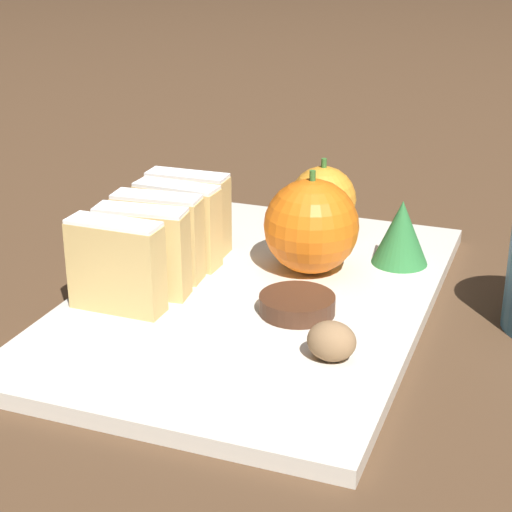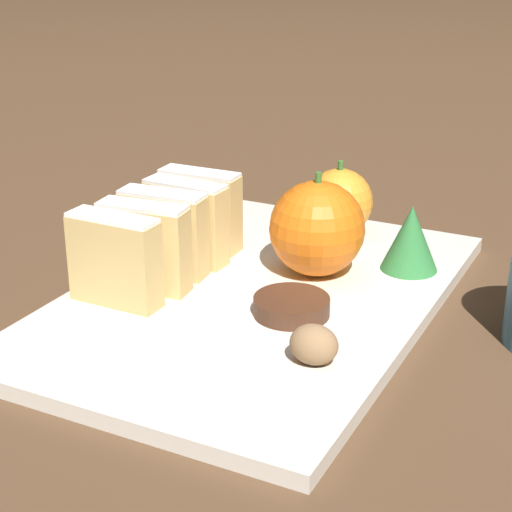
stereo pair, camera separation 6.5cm
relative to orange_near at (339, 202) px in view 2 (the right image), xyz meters
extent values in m
plane|color=#513823|center=(-0.01, -0.15, -0.04)|extent=(6.00, 6.00, 0.00)
cube|color=silver|center=(-0.01, -0.15, -0.04)|extent=(0.26, 0.39, 0.01)
cube|color=tan|center=(-0.09, -0.21, 0.00)|extent=(0.07, 0.02, 0.07)
cube|color=white|center=(-0.09, -0.21, 0.04)|extent=(0.07, 0.02, 0.00)
cube|color=tan|center=(-0.09, -0.18, 0.00)|extent=(0.07, 0.03, 0.07)
cube|color=white|center=(-0.09, -0.18, 0.04)|extent=(0.07, 0.03, 0.00)
cube|color=tan|center=(-0.09, -0.15, 0.00)|extent=(0.07, 0.03, 0.07)
cube|color=white|center=(-0.09, -0.15, 0.04)|extent=(0.07, 0.03, 0.00)
cube|color=tan|center=(-0.09, -0.12, 0.00)|extent=(0.07, 0.03, 0.07)
cube|color=white|center=(-0.09, -0.12, 0.04)|extent=(0.07, 0.03, 0.00)
cube|color=tan|center=(-0.09, -0.09, 0.00)|extent=(0.07, 0.03, 0.07)
cube|color=white|center=(-0.09, -0.09, 0.04)|extent=(0.07, 0.02, 0.00)
sphere|color=orange|center=(0.00, 0.00, 0.00)|extent=(0.06, 0.06, 0.06)
cylinder|color=#38702D|center=(0.00, 0.00, 0.03)|extent=(0.01, 0.01, 0.01)
sphere|color=orange|center=(0.02, -0.09, 0.01)|extent=(0.08, 0.08, 0.08)
cylinder|color=#38702D|center=(0.02, -0.09, 0.05)|extent=(0.00, 0.01, 0.01)
ellipsoid|color=#8E6B47|center=(0.08, -0.23, -0.02)|extent=(0.03, 0.03, 0.03)
cylinder|color=#472819|center=(0.03, -0.17, -0.02)|extent=(0.06, 0.06, 0.01)
cone|color=#2D7538|center=(0.08, -0.05, 0.00)|extent=(0.05, 0.05, 0.05)
camera|label=1|loc=(0.20, -0.72, 0.25)|focal=60.00mm
camera|label=2|loc=(0.26, -0.69, 0.25)|focal=60.00mm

